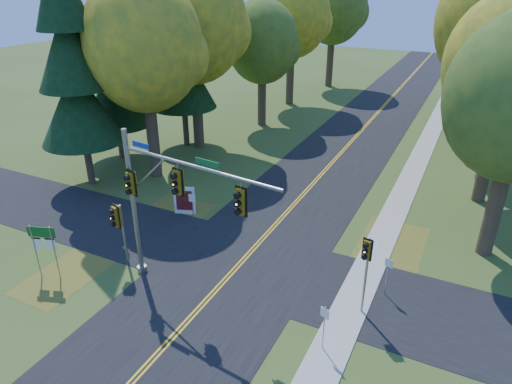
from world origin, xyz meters
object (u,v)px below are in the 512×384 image
at_px(east_signal_pole, 366,258).
at_px(route_sign_cluster, 43,242).
at_px(traffic_mast, 163,196).
at_px(info_kiosk, 185,201).

height_order(east_signal_pole, route_sign_cluster, east_signal_pole).
relative_size(traffic_mast, route_sign_cluster, 2.82).
relative_size(east_signal_pole, info_kiosk, 2.16).
bearing_deg(route_sign_cluster, info_kiosk, 55.52).
height_order(east_signal_pole, info_kiosk, east_signal_pole).
xyz_separation_m(route_sign_cluster, info_kiosk, (2.25, 8.65, -1.18)).
xyz_separation_m(traffic_mast, info_kiosk, (-3.63, 6.53, -4.02)).
bearing_deg(info_kiosk, traffic_mast, -82.01).
distance_m(traffic_mast, info_kiosk, 8.48).
bearing_deg(east_signal_pole, info_kiosk, 171.90).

